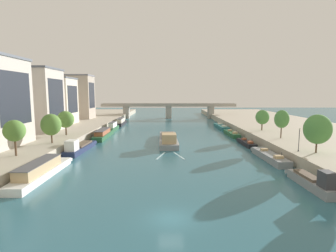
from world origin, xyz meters
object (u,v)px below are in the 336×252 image
(moored_boat_right_near, at_px, (220,127))
(tree_right_end_of_row, at_px, (316,129))
(moored_boat_right_midway, at_px, (311,181))
(tree_left_midway, at_px, (65,119))
(tree_right_far, at_px, (281,119))
(tree_right_nearest, at_px, (261,117))
(moored_boat_right_gap_after, at_px, (268,156))
(lamppost_right_bank, at_px, (298,138))
(moored_boat_left_far, at_px, (120,122))
(barge_midriver, at_px, (167,139))
(moored_boat_left_near, at_px, (102,134))
(tree_left_second, at_px, (13,131))
(moored_boat_left_upstream, at_px, (112,127))
(tree_left_past_mid, at_px, (50,125))
(bridge_far, at_px, (168,109))
(moored_boat_right_end, at_px, (245,143))
(moored_boat_right_lone, at_px, (231,134))
(moored_boat_left_gap_after, at_px, (78,147))
(moored_boat_left_downstream, at_px, (40,171))

(moored_boat_right_near, height_order, tree_right_end_of_row, tree_right_end_of_row)
(moored_boat_right_midway, bearing_deg, tree_left_midway, 145.38)
(tree_right_far, bearing_deg, tree_right_nearest, 89.10)
(moored_boat_right_gap_after, distance_m, lamppost_right_bank, 6.12)
(moored_boat_left_far, xyz_separation_m, tree_right_nearest, (44.19, -30.60, 4.69))
(barge_midriver, distance_m, tree_right_end_of_row, 32.86)
(moored_boat_left_near, xyz_separation_m, tree_left_second, (-6.77, -29.93, 5.26))
(moored_boat_left_upstream, height_order, tree_left_past_mid, tree_left_past_mid)
(tree_left_past_mid, bearing_deg, moored_boat_left_upstream, 80.32)
(moored_boat_right_midway, distance_m, tree_right_nearest, 39.00)
(bridge_far, bearing_deg, tree_left_second, -106.10)
(moored_boat_right_end, bearing_deg, moored_boat_right_lone, 90.85)
(moored_boat_left_gap_after, bearing_deg, moored_boat_right_midway, -30.01)
(moored_boat_right_gap_after, distance_m, tree_right_end_of_row, 9.33)
(moored_boat_left_downstream, xyz_separation_m, tree_right_nearest, (44.33, 33.63, 4.75))
(moored_boat_right_gap_after, distance_m, tree_right_far, 13.92)
(moored_boat_right_midway, bearing_deg, moored_boat_left_downstream, 173.24)
(moored_boat_left_upstream, bearing_deg, barge_midriver, -49.56)
(barge_midriver, height_order, tree_right_nearest, tree_right_nearest)
(moored_boat_left_upstream, relative_size, tree_left_past_mid, 1.84)
(moored_boat_left_upstream, height_order, moored_boat_right_near, moored_boat_left_upstream)
(moored_boat_right_end, xyz_separation_m, bridge_far, (-18.48, 66.86, 4.21))
(moored_boat_right_near, height_order, tree_left_midway, tree_left_midway)
(moored_boat_right_midway, bearing_deg, tree_left_second, 168.48)
(barge_midriver, relative_size, tree_right_end_of_row, 3.24)
(moored_boat_left_upstream, xyz_separation_m, tree_left_second, (-6.59, -43.90, 5.08))
(tree_left_second, height_order, tree_right_end_of_row, tree_right_end_of_row)
(moored_boat_left_far, distance_m, tree_right_end_of_row, 72.56)
(tree_left_midway, xyz_separation_m, tree_right_nearest, (50.55, 8.00, -0.18))
(moored_boat_right_end, xyz_separation_m, tree_left_past_mid, (-42.51, -8.81, 5.44))
(moored_boat_left_near, bearing_deg, lamppost_right_bank, -33.17)
(moored_boat_right_lone, distance_m, tree_right_nearest, 9.82)
(moored_boat_left_gap_after, height_order, lamppost_right_bank, lamppost_right_bank)
(moored_boat_left_upstream, relative_size, bridge_far, 0.17)
(moored_boat_right_near, xyz_separation_m, tree_left_past_mid, (-42.61, -38.66, 5.38))
(tree_right_end_of_row, bearing_deg, moored_boat_left_gap_after, 166.35)
(moored_boat_right_midway, height_order, moored_boat_right_lone, moored_boat_right_midway)
(moored_boat_left_far, distance_m, moored_boat_right_gap_after, 65.54)
(barge_midriver, relative_size, moored_boat_left_upstream, 1.95)
(tree_left_past_mid, relative_size, tree_right_far, 0.93)
(moored_boat_right_lone, xyz_separation_m, tree_left_second, (-43.29, -33.38, 5.69))
(barge_midriver, bearing_deg, tree_left_midway, -176.94)
(moored_boat_left_downstream, height_order, moored_boat_right_near, moored_boat_left_downstream)
(moored_boat_left_near, height_order, moored_boat_left_far, moored_boat_left_far)
(tree_left_past_mid, bearing_deg, moored_boat_right_near, 42.22)
(bridge_far, bearing_deg, moored_boat_left_far, -124.88)
(moored_boat_right_lone, bearing_deg, tree_left_past_mid, -152.12)
(moored_boat_left_far, xyz_separation_m, tree_left_past_mid, (-5.31, -48.80, 4.84))
(moored_boat_right_near, relative_size, bridge_far, 0.22)
(tree_left_midway, distance_m, tree_right_far, 50.56)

